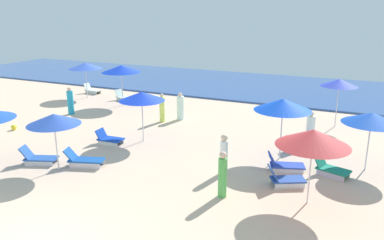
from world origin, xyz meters
The scene contains 25 objects.
ocean centered at (0.00, 24.18, 0.06)m, with size 60.00×11.64×0.12m, color #325398.
umbrella_0 centered at (5.80, 6.10, 2.21)m, with size 2.27×2.27×2.47m.
lounge_chair_0_0 centered at (4.87, 7.04, 0.26)m, with size 1.41×1.12×0.75m.
umbrella_1 centered at (-10.71, 15.31, 2.22)m, with size 2.33×2.33×2.43m.
lounge_chair_1_0 centered at (-11.29, 16.51, 0.26)m, with size 1.32×0.65×0.73m.
umbrella_2 centered at (4.15, 9.50, 2.31)m, with size 2.31×2.31×2.55m.
lounge_chair_2_0 centered at (4.58, 8.36, 0.23)m, with size 1.50×1.00×0.69m.
lounge_chair_2_1 centered at (4.78, 10.78, 0.23)m, with size 1.46×1.13×0.66m.
umbrella_5 centered at (-3.32, 4.76, 2.03)m, with size 1.99×1.99×2.23m.
lounge_chair_5_0 centered at (-4.50, 4.89, 0.25)m, with size 1.51×1.04×0.73m.
lounge_chair_5_1 centered at (-2.66, 5.44, 0.26)m, with size 1.61×1.02×0.72m.
umbrella_6 centered at (-7.08, 14.42, 2.36)m, with size 2.47×2.47×2.59m.
lounge_chair_6_0 centered at (-7.81, 15.53, 0.24)m, with size 1.49×0.97×0.70m.
umbrella_7 centered at (5.80, 15.27, 2.34)m, with size 1.88×1.88×2.54m.
umbrella_8 centered at (-2.15, 9.01, 2.15)m, with size 2.11×2.11×2.36m.
lounge_chair_8_0 centered at (-3.37, 8.01, 0.24)m, with size 1.25×0.72×0.66m.
umbrella_9 centered at (7.40, 9.79, 2.06)m, with size 2.16×2.16×2.27m.
lounge_chair_9_0 centered at (6.24, 8.65, 0.26)m, with size 1.37×0.97×0.68m.
beachgoer_0 centered at (-2.93, 12.21, 0.75)m, with size 0.32×0.32×1.59m.
beachgoer_2 centered at (4.99, 11.90, 0.71)m, with size 0.50×0.50×1.54m.
beachgoer_3 centered at (3.17, 5.37, 0.77)m, with size 0.38×0.38×1.59m.
beachgoer_4 centered at (-2.21, 13.02, 0.70)m, with size 0.56×0.56×1.54m.
beachgoer_5 centered at (-8.59, 11.31, 0.76)m, with size 0.50×0.50×1.63m.
beachgoer_6 centered at (2.57, 7.11, 0.76)m, with size 0.35×0.35×1.55m.
beach_ball_0 centered at (-9.10, 7.65, 0.14)m, with size 0.28×0.28×0.28m, color yellow.
Camera 1 is at (7.09, -5.36, 5.93)m, focal length 35.58 mm.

